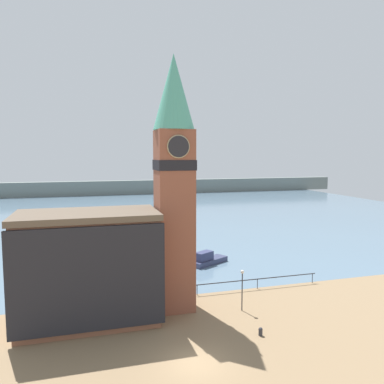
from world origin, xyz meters
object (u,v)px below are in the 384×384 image
Objects in this scene: boat_near at (207,259)px; lamp_post at (242,282)px; clock_tower at (174,176)px; mooring_bollard_near at (261,331)px; pier_building at (89,267)px.

lamp_post reaches higher than boat_near.
clock_tower is 6.05× the size of lamp_post.
mooring_bollard_near is 0.18× the size of lamp_post.
pier_building is 13.61m from lamp_post.
lamp_post is at bearing -21.73° from clock_tower.
clock_tower reaches higher than pier_building.
boat_near is 14.87m from lamp_post.
boat_near is (14.87, 13.13, -4.10)m from pier_building.
mooring_bollard_near is (-2.00, -19.45, -0.28)m from boat_near.
mooring_bollard_near is at bearing -26.18° from pier_building.
mooring_bollard_near is at bearing -95.92° from lamp_post.
lamp_post is (-1.50, -14.65, 2.03)m from boat_near.
mooring_bollard_near is 5.35m from lamp_post.
clock_tower is 18.44m from boat_near.
pier_building is at bearing 153.82° from mooring_bollard_near.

